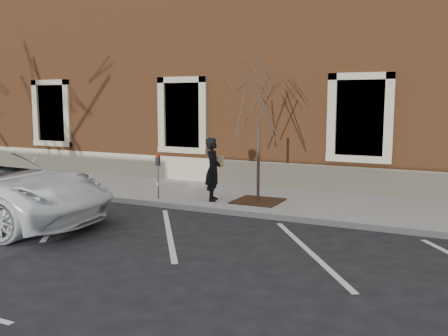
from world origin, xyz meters
The scene contains 9 objects.
ground centered at (0.00, 0.00, 0.00)m, with size 120.00×120.00×0.00m, color #28282B.
sidewalk_near centered at (0.00, 1.75, 0.07)m, with size 40.00×3.50×0.15m, color #98958F.
curb_near centered at (0.00, -0.05, 0.07)m, with size 40.00×0.12×0.15m, color #9E9E99.
parking_stripes centered at (0.00, -2.20, 0.00)m, with size 28.00×4.40×0.01m, color silver, non-canonical shape.
building_civic centered at (0.00, 7.74, 4.00)m, with size 40.00×8.62×8.00m.
man centered at (-0.40, 0.73, 1.02)m, with size 0.64×0.42×1.75m, color black.
parking_meter centered at (-1.90, 0.27, 1.01)m, with size 0.11×0.09×1.24m.
tree_grate centered at (0.78, 1.13, 0.17)m, with size 1.24×1.24×0.03m, color #452C16.
sapling centered at (0.78, 1.13, 2.77)m, with size 2.25×2.25×3.75m.
Camera 1 is at (5.82, -11.35, 2.92)m, focal length 40.00 mm.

